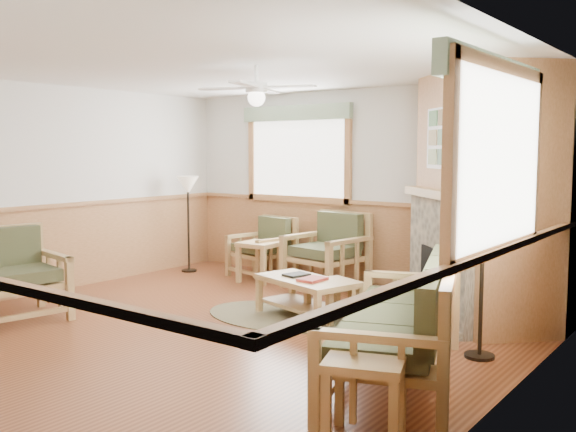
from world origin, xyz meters
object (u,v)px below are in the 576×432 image
Objects in this scene: armchair_back_left at (262,247)px; footstool at (333,300)px; coffee_table at (304,298)px; floor_lamp_left at (188,224)px; armchair_left at (17,274)px; end_table_chairs at (259,262)px; floor_lamp_right at (482,263)px; end_table_sofa at (365,399)px; sofa at (398,322)px; armchair_back_right at (326,250)px.

footstool is (2.17, -1.44, -0.22)m from armchair_back_left.
armchair_back_left is at bearing 155.61° from coffee_table.
floor_lamp_left is at bearing 162.18° from footstool.
armchair_left reaches higher than coffee_table.
armchair_left is 1.77× the size of end_table_chairs.
floor_lamp_right is (1.76, -0.32, 0.64)m from footstool.
footstool is (-1.77, 2.39, -0.06)m from end_table_sofa.
armchair_back_left is at bearing -147.49° from sofa.
armchair_left is 1.83× the size of end_table_sofa.
floor_lamp_left reaches higher than end_table_chairs.
footstool is at bearing -46.14° from armchair_back_right.
floor_lamp_right is (0.30, 1.02, 0.35)m from sofa.
armchair_back_left is at bearing 135.84° from end_table_sofa.
sofa is at bearing -106.45° from floor_lamp_right.
floor_lamp_right is at bearing -13.12° from armchair_back_left.
floor_lamp_left is (-3.31, 1.06, 0.52)m from footstool.
armchair_left is at bearing -88.71° from armchair_back_left.
end_table_sofa is (0.31, -1.04, -0.23)m from sofa.
end_table_sofa is 0.32× the size of floor_lamp_right.
armchair_left reaches higher than sofa.
sofa is at bearing -26.78° from floor_lamp_left.
end_table_sofa is at bearing -34.21° from floor_lamp_left.
armchair_back_right reaches higher than coffee_table.
armchair_back_right reaches higher than armchair_back_left.
end_table_chairs is (-0.95, -0.27, -0.22)m from armchair_back_right.
armchair_back_left is 0.51× the size of floor_lamp_right.
armchair_back_left is 3.55m from armchair_left.
footstool is at bearing 42.32° from coffee_table.
floor_lamp_left reaches higher than sofa.
end_table_chairs is at bearing -145.70° from sofa.
floor_lamp_right reaches higher than armchair_back_right.
armchair_back_right is at bearing 16.00° from end_table_chairs.
sofa is 1.48× the size of floor_lamp_left.
end_table_sofa is at bearing -31.66° from coffee_table.
sofa is 1.11m from end_table_sofa.
armchair_left reaches higher than footstool.
floor_lamp_right reaches higher than floor_lamp_left.
floor_lamp_left reaches higher than end_table_sofa.
sofa is 3.96× the size of end_table_sofa.
armchair_back_right is 1.77× the size of end_table_chairs.
end_table_sofa is (3.71, -3.48, -0.01)m from end_table_chairs.
floor_lamp_right is (3.70, -1.42, 0.57)m from end_table_chairs.
coffee_table is (2.48, 1.92, -0.28)m from armchair_left.
end_table_chairs is at bearing -44.96° from armchair_back_left.
armchair_left is at bearing -104.74° from end_table_chairs.
armchair_left is at bearing 175.91° from end_table_sofa.
floor_lamp_right is (-0.01, 2.06, 0.58)m from end_table_sofa.
coffee_table is 0.76× the size of floor_lamp_left.
coffee_table is at bearing -29.12° from armchair_back_left.
footstool is (0.99, -1.37, -0.29)m from armchair_back_right.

